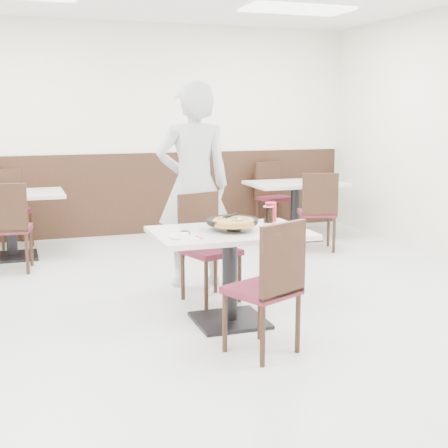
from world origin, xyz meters
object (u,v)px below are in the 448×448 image
object	(u,v)px
main_table	(230,277)
cola_glass	(268,215)
pizza	(233,224)
bg_chair_right_far	(275,197)
side_plate	(182,236)
red_cup	(271,212)
chair_far	(211,249)
diner_person	(194,186)
pizza_pan	(232,224)
bg_table_right	(295,211)
bg_table_left	(11,226)
bg_chair_left_near	(10,227)
bg_chair_right_near	(317,211)
bg_chair_left_far	(11,208)
chair_near	(262,287)

from	to	relation	value
main_table	cola_glass	xyz separation A→B (m)	(0.42, 0.23, 0.44)
pizza	bg_chair_right_far	xyz separation A→B (m)	(1.87, 3.48, -0.34)
side_plate	red_cup	size ratio (longest dim) A/B	1.22
pizza	chair_far	bearing A→B (deg)	88.49
side_plate	diner_person	xyz separation A→B (m)	(0.46, 1.29, 0.21)
main_table	pizza_pan	world-z (taller)	pizza_pan
pizza	bg_table_right	xyz separation A→B (m)	(1.87, 2.85, -0.44)
cola_glass	red_cup	size ratio (longest dim) A/B	0.81
pizza	bg_table_left	distance (m)	3.39
chair_far	cola_glass	world-z (taller)	chair_far
pizza_pan	bg_table_left	xyz separation A→B (m)	(-1.66, 2.87, -0.42)
bg_chair_left_near	red_cup	bearing A→B (deg)	-35.21
bg_table_left	bg_chair_left_near	bearing A→B (deg)	-90.52
pizza_pan	pizza	distance (m)	0.07
pizza	bg_chair_left_near	bearing A→B (deg)	125.68
bg_chair_right_near	main_table	bearing A→B (deg)	-113.34
cola_glass	bg_table_right	xyz separation A→B (m)	(1.47, 2.58, -0.44)
chair_far	pizza	world-z (taller)	chair_far
bg_table_right	bg_chair_right_near	xyz separation A→B (m)	(-0.02, -0.66, 0.10)
cola_glass	bg_chair_right_near	distance (m)	2.42
bg_chair_left_far	bg_table_right	world-z (taller)	bg_chair_left_far
side_plate	diner_person	bearing A→B (deg)	70.43
pizza_pan	bg_chair_right_far	size ratio (longest dim) A/B	0.33
diner_person	bg_chair_right_far	bearing A→B (deg)	-124.24
bg_chair_left_near	bg_table_left	bearing A→B (deg)	97.68
bg_chair_left_near	main_table	bearing A→B (deg)	-45.89
bg_chair_left_far	bg_chair_right_far	size ratio (longest dim) A/B	1.00
bg_table_right	bg_table_left	bearing A→B (deg)	178.68
chair_far	side_plate	xyz separation A→B (m)	(-0.45, -0.73, 0.28)
diner_person	cola_glass	bearing A→B (deg)	117.24
main_table	pizza_pan	bearing A→B (deg)	39.80
bg_table_right	bg_chair_right_far	xyz separation A→B (m)	(-0.01, 0.64, 0.10)
pizza	side_plate	bearing A→B (deg)	-167.28
bg_chair_left_far	cola_glass	bearing A→B (deg)	103.54
bg_chair_left_near	diner_person	bearing A→B (deg)	-25.45
diner_person	bg_chair_left_far	bearing A→B (deg)	-50.84
cola_glass	red_cup	xyz separation A→B (m)	(0.04, 0.05, 0.02)
diner_person	main_table	bearing A→B (deg)	92.68
red_cup	bg_chair_right_far	world-z (taller)	bg_chair_right_far
pizza_pan	pizza	size ratio (longest dim) A/B	0.93
chair_near	bg_table_right	size ratio (longest dim) A/B	0.79
bg_chair_right_far	chair_far	bearing A→B (deg)	43.98
red_cup	bg_table_right	size ratio (longest dim) A/B	0.13
diner_person	bg_chair_right_far	size ratio (longest dim) A/B	2.04
main_table	diner_person	world-z (taller)	diner_person
side_plate	bg_chair_right_near	distance (m)	3.24
side_plate	cola_glass	distance (m)	0.92
red_cup	bg_table_right	world-z (taller)	red_cup
bg_table_right	chair_far	bearing A→B (deg)	-129.99
pizza_pan	bg_table_left	size ratio (longest dim) A/B	0.26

